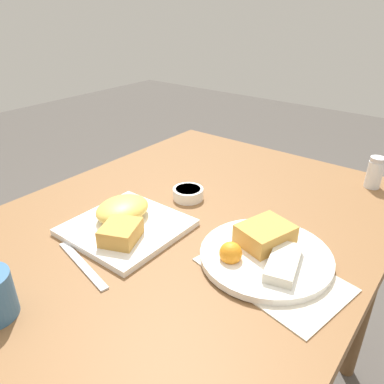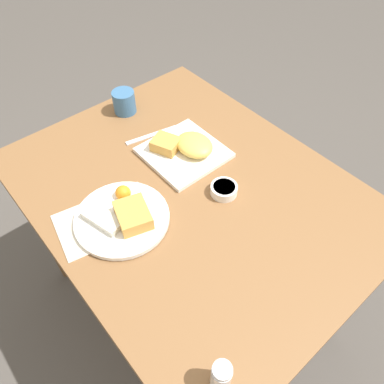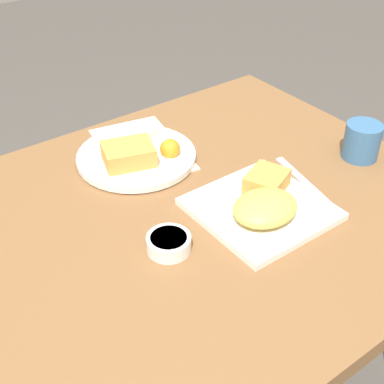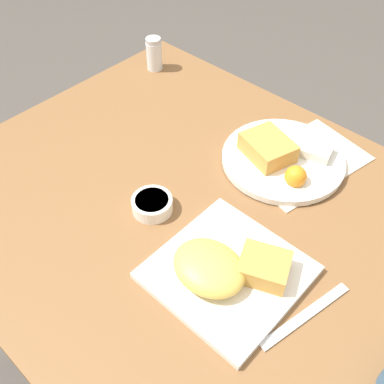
{
  "view_description": "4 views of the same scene",
  "coord_description": "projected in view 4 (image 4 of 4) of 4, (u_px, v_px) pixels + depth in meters",
  "views": [
    {
      "loc": [
        0.59,
        0.47,
        1.2
      ],
      "look_at": [
        -0.04,
        -0.02,
        0.79
      ],
      "focal_mm": 35.0,
      "sensor_mm": 36.0,
      "label": 1
    },
    {
      "loc": [
        -0.56,
        0.47,
        1.56
      ],
      "look_at": [
        -0.04,
        0.02,
        0.77
      ],
      "focal_mm": 35.0,
      "sensor_mm": 36.0,
      "label": 2
    },
    {
      "loc": [
        -0.46,
        -0.65,
        1.37
      ],
      "look_at": [
        0.01,
        -0.02,
        0.8
      ],
      "focal_mm": 50.0,
      "sensor_mm": 36.0,
      "label": 3
    },
    {
      "loc": [
        0.36,
        -0.43,
        1.39
      ],
      "look_at": [
        -0.03,
        -0.01,
        0.78
      ],
      "focal_mm": 42.0,
      "sensor_mm": 36.0,
      "label": 4
    }
  ],
  "objects": [
    {
      "name": "ground_plane",
      "position": [
        200.0,
        367.0,
        1.4
      ],
      "size": [
        8.0,
        8.0,
        0.0
      ],
      "primitive_type": "plane",
      "color": "#4C4742"
    },
    {
      "name": "dining_table",
      "position": [
        204.0,
        239.0,
        0.92
      ],
      "size": [
        1.06,
        0.82,
        0.74
      ],
      "color": "brown",
      "rests_on": "ground_plane"
    },
    {
      "name": "menu_card",
      "position": [
        303.0,
        162.0,
        0.95
      ],
      "size": [
        0.22,
        0.29,
        0.0
      ],
      "rotation": [
        0.0,
        0.0,
        -0.2
      ],
      "color": "beige",
      "rests_on": "dining_table"
    },
    {
      "name": "plate_square_near",
      "position": [
        225.0,
        270.0,
        0.74
      ],
      "size": [
        0.23,
        0.23,
        0.06
      ],
      "color": "white",
      "rests_on": "dining_table"
    },
    {
      "name": "plate_oval_far",
      "position": [
        282.0,
        157.0,
        0.94
      ],
      "size": [
        0.26,
        0.26,
        0.05
      ],
      "color": "white",
      "rests_on": "menu_card"
    },
    {
      "name": "sauce_ramekin",
      "position": [
        152.0,
        204.0,
        0.85
      ],
      "size": [
        0.08,
        0.08,
        0.03
      ],
      "color": "white",
      "rests_on": "dining_table"
    },
    {
      "name": "salt_shaker",
      "position": [
        154.0,
        56.0,
        1.18
      ],
      "size": [
        0.04,
        0.04,
        0.09
      ],
      "color": "white",
      "rests_on": "dining_table"
    },
    {
      "name": "butter_knife",
      "position": [
        305.0,
        316.0,
        0.71
      ],
      "size": [
        0.05,
        0.18,
        0.0
      ],
      "rotation": [
        0.0,
        0.0,
        1.36
      ],
      "color": "silver",
      "rests_on": "dining_table"
    }
  ]
}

